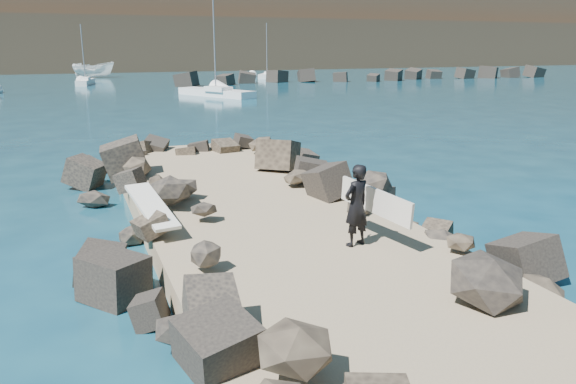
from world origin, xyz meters
name	(u,v)px	position (x,y,z in m)	size (l,w,h in m)	color
ground	(273,241)	(0.00, 0.00, 0.00)	(800.00, 800.00, 0.00)	#0F384C
jetty	(305,257)	(0.00, -2.00, 0.30)	(6.00, 26.00, 0.60)	#8C7759
riprap_left	(164,259)	(-2.90, -1.50, 0.50)	(2.60, 22.00, 1.00)	black
riprap_right	(409,226)	(2.90, -1.50, 0.50)	(2.60, 22.00, 1.00)	black
breakwater_secondary	(378,76)	(35.00, 55.00, 0.60)	(52.00, 4.00, 1.20)	black
headland	(112,3)	(10.00, 160.00, 16.00)	(360.00, 140.00, 32.00)	#2D4919
surfboard_resting	(152,211)	(-2.86, 0.20, 1.04)	(0.58, 2.30, 0.08)	white
boat_imported	(94,70)	(-0.32, 76.36, 1.14)	(2.21, 5.88, 2.27)	white
surfer_with_board	(359,205)	(1.03, -2.43, 1.48)	(1.08, 2.12, 1.74)	black
sailboat_f	(260,67)	(32.12, 96.19, 0.35)	(1.42, 5.50, 6.76)	white
sailboat_c	(216,93)	(8.71, 39.71, 0.35)	(5.76, 8.71, 10.43)	white
sailboat_d	(267,76)	(23.07, 66.18, 0.35)	(4.43, 6.30, 7.84)	white
sailboat_b	(86,82)	(-2.10, 60.58, 0.35)	(2.51, 5.98, 7.18)	white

